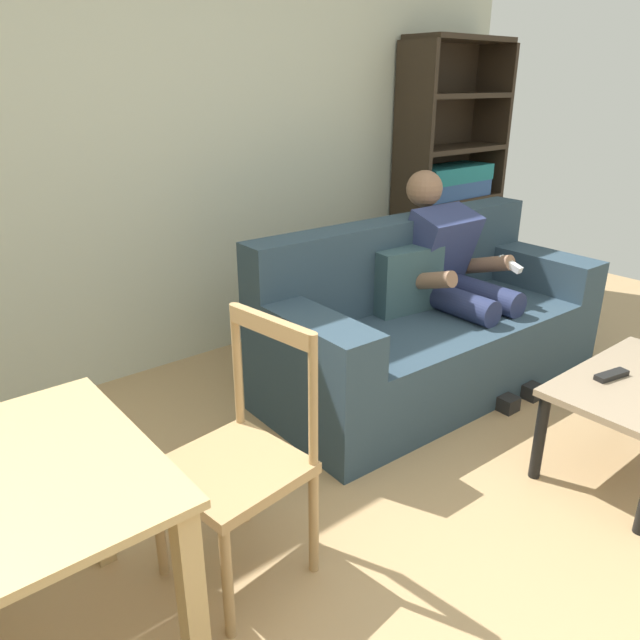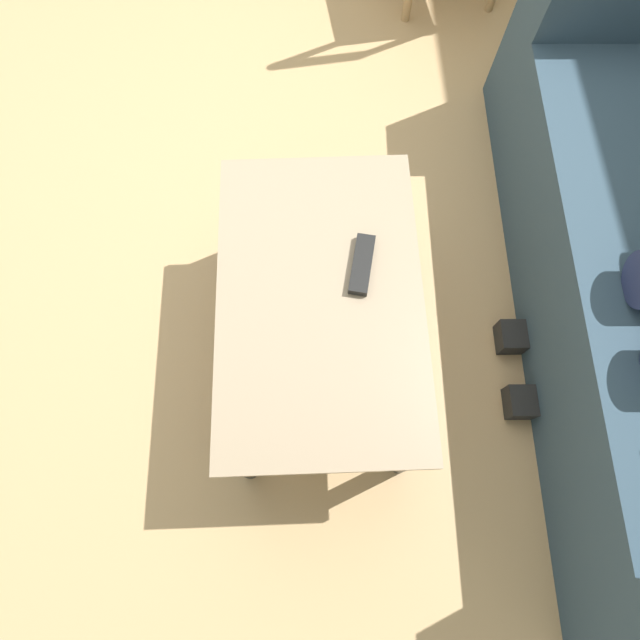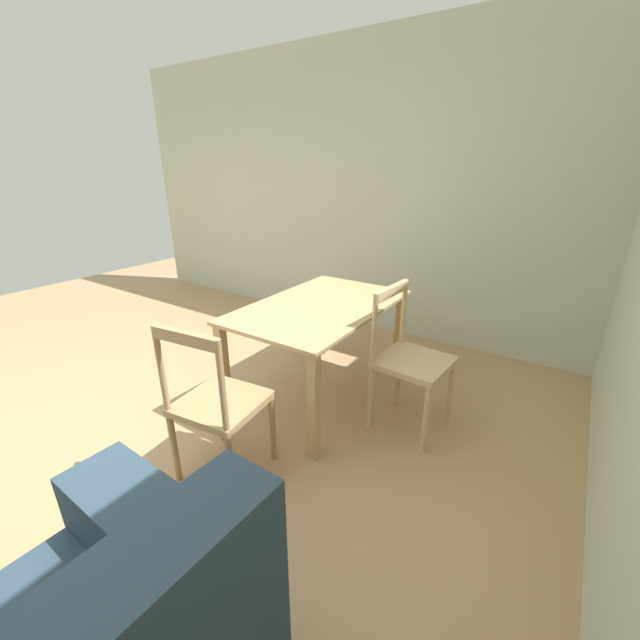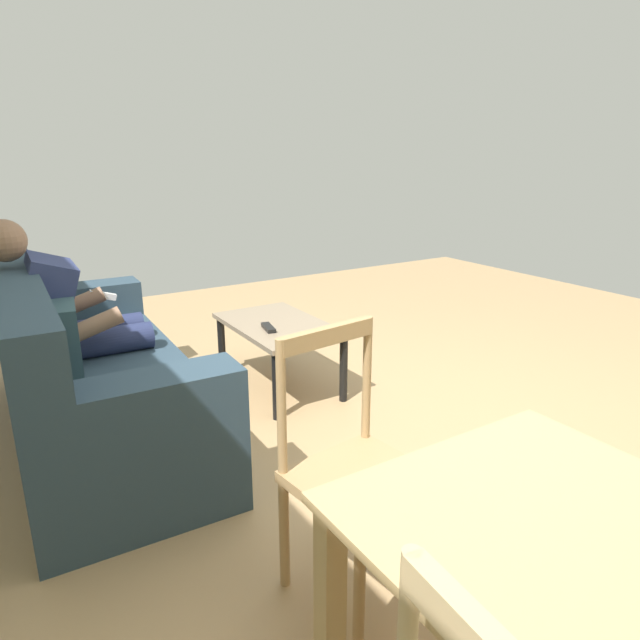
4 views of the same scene
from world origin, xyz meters
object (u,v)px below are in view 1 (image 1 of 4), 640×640
at_px(person_lounging, 453,275).
at_px(bookshelf, 446,193).
at_px(tv_remote, 611,375).
at_px(couch, 427,327).
at_px(dining_chair_facing_couch, 240,462).

xyz_separation_m(person_lounging, bookshelf, (1.10, 0.97, 0.21)).
bearing_deg(bookshelf, tv_remote, -122.93).
distance_m(couch, dining_chair_facing_couch, 1.71).
relative_size(person_lounging, bookshelf, 0.60).
bearing_deg(tv_remote, couch, 11.14).
bearing_deg(tv_remote, bookshelf, -21.24).
height_order(tv_remote, bookshelf, bookshelf).
bearing_deg(dining_chair_facing_couch, bookshelf, 27.92).
height_order(person_lounging, tv_remote, person_lounging).
bearing_deg(tv_remote, person_lounging, 0.20).
distance_m(bookshelf, dining_chair_facing_couch, 3.32).
height_order(person_lounging, dining_chair_facing_couch, person_lounging).
bearing_deg(couch, tv_remote, -90.54).
bearing_deg(bookshelf, person_lounging, -138.59).
height_order(person_lounging, bookshelf, bookshelf).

